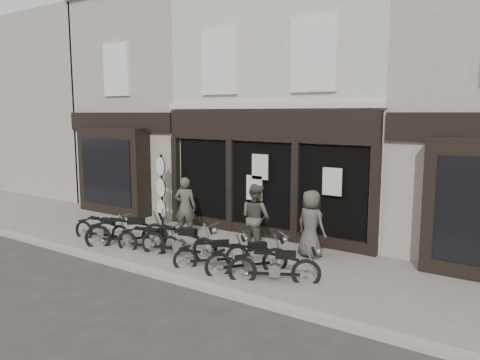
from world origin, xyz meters
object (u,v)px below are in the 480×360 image
Objects in this scene: motorcycle_6 at (275,269)px; man_right at (311,224)px; motorcycle_3 at (180,245)px; man_left at (185,207)px; motorcycle_2 at (149,242)px; motorcycle_0 at (102,231)px; motorcycle_5 at (248,261)px; motorcycle_4 at (212,256)px; motorcycle_1 at (128,234)px; advert_sign_post at (161,193)px; man_centre at (256,217)px.

motorcycle_6 is 2.16m from man_right.
man_left is at bearing 116.87° from motorcycle_3.
motorcycle_6 is at bearing -15.45° from motorcycle_2.
motorcycle_5 reaches higher than motorcycle_0.
motorcycle_4 is (1.13, -0.06, -0.08)m from motorcycle_3.
motorcycle_6 is at bearing -43.60° from motorcycle_1.
man_right is at bearing 18.88° from motorcycle_5.
motorcycle_1 reaches higher than motorcycle_0.
man_left reaches higher than motorcycle_0.
motorcycle_5 is at bearing -4.04° from advert_sign_post.
man_right is at bearing -153.07° from man_centre.
man_centre is at bearing 27.68° from man_right.
man_right is (-0.16, 2.07, 0.60)m from motorcycle_6.
man_centre is 1.05× the size of man_right.
motorcycle_1 is 1.93m from man_left.
motorcycle_6 is (5.95, -0.08, 0.02)m from motorcycle_0.
man_centre is (3.26, 1.62, 0.60)m from motorcycle_1.
motorcycle_1 is 1.02× the size of man_centre.
man_right is at bearing 4.76° from motorcycle_4.
motorcycle_2 is at bearing 49.96° from man_centre.
motorcycle_2 is 3.01m from advert_sign_post.
man_right reaches higher than motorcycle_1.
motorcycle_4 is at bearing 150.51° from motorcycle_6.
motorcycle_3 is 3.60m from advert_sign_post.
motorcycle_1 reaches higher than motorcycle_4.
advert_sign_post is (-5.71, 2.32, 0.82)m from motorcycle_6.
motorcycle_0 is 5.95m from motorcycle_6.
motorcycle_3 is 3.45m from man_right.
advert_sign_post is at bearing 131.33° from motorcycle_3.
motorcycle_2 is 1.92m from man_left.
motorcycle_0 is at bearing 139.04° from motorcycle_1.
man_left reaches higher than motorcycle_5.
man_left is (-1.27, 1.68, 0.59)m from motorcycle_3.
motorcycle_4 is at bearing -10.98° from motorcycle_0.
advert_sign_post is at bearing 73.04° from motorcycle_0.
motorcycle_3 is (2.99, 0.06, 0.06)m from motorcycle_0.
advert_sign_post is at bearing 112.36° from motorcycle_2.
motorcycle_1 is 1.94m from motorcycle_3.
motorcycle_0 is 1.09× the size of man_left.
motorcycle_2 reaches higher than motorcycle_4.
man_right reaches higher than motorcycle_5.
motorcycle_1 is 1.03× the size of man_left.
man_left is 0.98× the size of man_centre.
motorcycle_5 is 2.10m from man_right.
man_centre is (4.32, 1.65, 0.66)m from motorcycle_0.
motorcycle_4 is 0.60× the size of advert_sign_post.
motorcycle_6 is at bearing 108.87° from man_right.
motorcycle_5 is at bearing 140.37° from motorcycle_6.
man_centre reaches higher than motorcycle_6.
motorcycle_3 is at bearing -41.49° from motorcycle_1.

